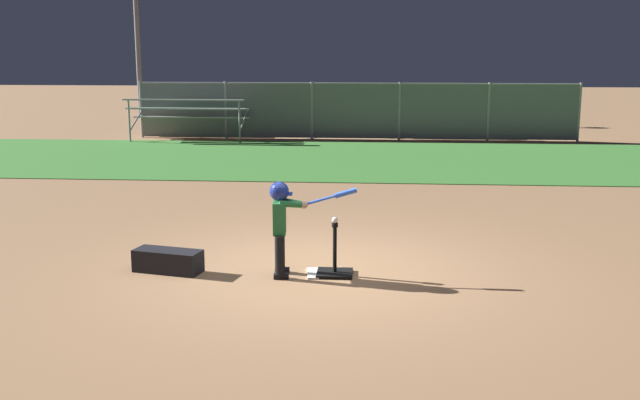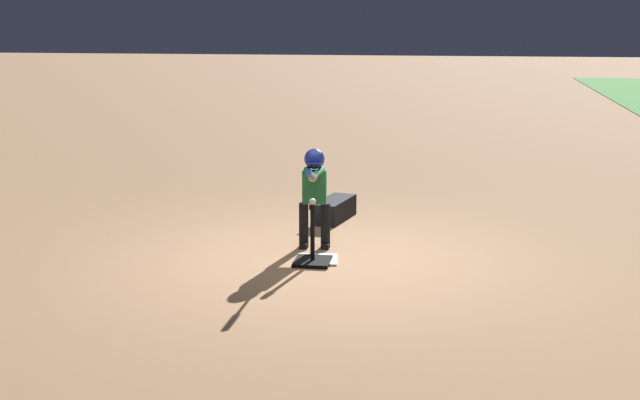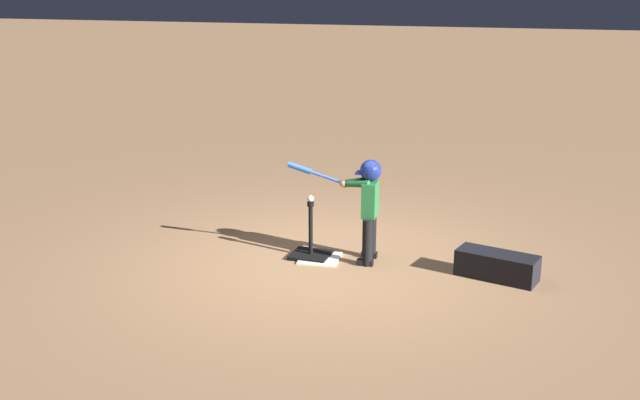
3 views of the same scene
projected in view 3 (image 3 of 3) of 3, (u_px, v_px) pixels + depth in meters
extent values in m
plane|color=#99704C|center=(322.00, 262.00, 8.32)|extent=(90.00, 90.00, 0.00)
cube|color=white|center=(320.00, 258.00, 8.42)|extent=(0.49, 0.49, 0.02)
cube|color=black|center=(311.00, 255.00, 8.49)|extent=(0.43, 0.39, 0.04)
cylinder|color=black|center=(311.00, 230.00, 8.40)|extent=(0.05, 0.05, 0.56)
cylinder|color=black|center=(311.00, 204.00, 8.32)|extent=(0.08, 0.08, 0.05)
cylinder|color=black|center=(367.00, 243.00, 8.17)|extent=(0.12, 0.12, 0.53)
cube|color=black|center=(365.00, 262.00, 8.24)|extent=(0.19, 0.10, 0.06)
cylinder|color=black|center=(371.00, 235.00, 8.40)|extent=(0.12, 0.12, 0.53)
cube|color=black|center=(369.00, 255.00, 8.48)|extent=(0.19, 0.10, 0.06)
cube|color=#236B38|center=(370.00, 199.00, 8.16)|extent=(0.17, 0.29, 0.39)
sphere|color=tan|center=(371.00, 172.00, 8.07)|extent=(0.20, 0.20, 0.20)
sphere|color=navy|center=(371.00, 171.00, 8.07)|extent=(0.24, 0.24, 0.24)
cube|color=navy|center=(362.00, 173.00, 8.10)|extent=(0.13, 0.18, 0.01)
cylinder|color=#236B38|center=(356.00, 184.00, 8.10)|extent=(0.32, 0.14, 0.11)
cylinder|color=#236B38|center=(358.00, 182.00, 8.18)|extent=(0.32, 0.19, 0.11)
sphere|color=tan|center=(344.00, 183.00, 8.18)|extent=(0.10, 0.10, 0.10)
cylinder|color=blue|center=(317.00, 174.00, 8.23)|extent=(0.62, 0.08, 0.20)
cylinder|color=blue|center=(300.00, 168.00, 8.26)|extent=(0.28, 0.08, 0.13)
cylinder|color=black|center=(346.00, 184.00, 8.18)|extent=(0.03, 0.05, 0.05)
sphere|color=white|center=(311.00, 199.00, 8.30)|extent=(0.07, 0.07, 0.07)
cube|color=black|center=(497.00, 266.00, 7.85)|extent=(0.89, 0.50, 0.28)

